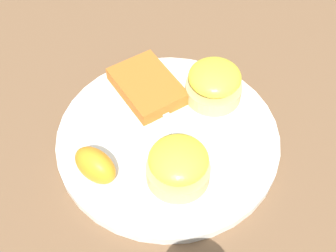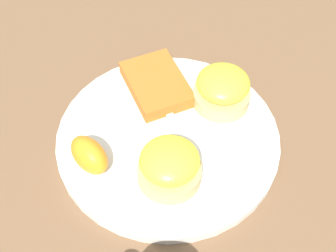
% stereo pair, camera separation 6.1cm
% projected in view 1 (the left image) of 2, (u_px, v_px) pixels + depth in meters
% --- Properties ---
extents(ground_plane, '(1.10, 1.10, 0.00)m').
position_uv_depth(ground_plane, '(168.00, 141.00, 0.63)').
color(ground_plane, brown).
extents(plate, '(0.30, 0.30, 0.01)m').
position_uv_depth(plate, '(168.00, 138.00, 0.63)').
color(plate, silver).
rests_on(plate, ground_plane).
extents(sandwich_benedict_left, '(0.08, 0.08, 0.05)m').
position_uv_depth(sandwich_benedict_left, '(178.00, 165.00, 0.56)').
color(sandwich_benedict_left, tan).
rests_on(sandwich_benedict_left, plate).
extents(sandwich_benedict_right, '(0.08, 0.08, 0.05)m').
position_uv_depth(sandwich_benedict_right, '(214.00, 83.00, 0.65)').
color(sandwich_benedict_right, tan).
rests_on(sandwich_benedict_right, plate).
extents(hashbrown_patty, '(0.13, 0.11, 0.02)m').
position_uv_depth(hashbrown_patty, '(147.00, 86.00, 0.66)').
color(hashbrown_patty, '#B26021').
rests_on(hashbrown_patty, plate).
extents(orange_wedge, '(0.06, 0.04, 0.04)m').
position_uv_depth(orange_wedge, '(95.00, 165.00, 0.57)').
color(orange_wedge, orange).
rests_on(orange_wedge, plate).
extents(fork, '(0.19, 0.13, 0.00)m').
position_uv_depth(fork, '(160.00, 106.00, 0.65)').
color(fork, silver).
rests_on(fork, plate).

